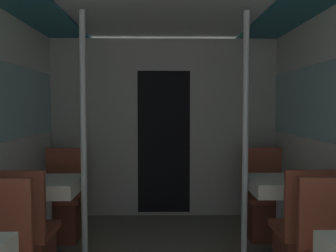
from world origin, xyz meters
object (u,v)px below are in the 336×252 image
object	(u,v)px
support_pole_left_1	(84,137)
chair_right_near_1	(305,249)
dining_table_left_1	(46,193)
chair_left_near_1	(24,251)
support_pole_right_1	(245,136)
dining_table_right_1	(282,192)
chair_right_far_1	(265,210)
chair_left_far_1	(63,211)

from	to	relation	value
support_pole_left_1	chair_right_near_1	xyz separation A→B (m)	(1.74, -0.53, -0.80)
dining_table_left_1	chair_right_near_1	size ratio (longest dim) A/B	0.79
chair_left_near_1	support_pole_right_1	size ratio (longest dim) A/B	0.42
support_pole_left_1	dining_table_right_1	bearing A→B (deg)	0.00
dining_table_left_1	chair_right_near_1	xyz separation A→B (m)	(2.07, -0.53, -0.31)
chair_right_far_1	chair_left_near_1	bearing A→B (deg)	27.15
support_pole_left_1	chair_right_near_1	bearing A→B (deg)	-16.98
support_pole_left_1	dining_table_right_1	size ratio (longest dim) A/B	3.05
dining_table_right_1	chair_left_near_1	bearing A→B (deg)	-165.62
chair_right_far_1	support_pole_right_1	world-z (taller)	support_pole_right_1
support_pole_left_1	dining_table_left_1	bearing A→B (deg)	180.00
dining_table_right_1	chair_right_far_1	bearing A→B (deg)	90.00
chair_left_far_1	support_pole_right_1	distance (m)	1.99
chair_left_near_1	chair_right_far_1	distance (m)	2.33
chair_left_far_1	chair_left_near_1	bearing A→B (deg)	90.00
dining_table_right_1	chair_right_near_1	world-z (taller)	chair_right_near_1
chair_left_near_1	support_pole_left_1	size ratio (longest dim) A/B	0.42
chair_left_far_1	support_pole_right_1	xyz separation A→B (m)	(1.74, -0.53, 0.80)
chair_right_near_1	chair_right_far_1	bearing A→B (deg)	90.00
dining_table_left_1	dining_table_right_1	distance (m)	2.07
support_pole_right_1	dining_table_left_1	bearing A→B (deg)	180.00
dining_table_left_1	dining_table_right_1	size ratio (longest dim) A/B	1.00
chair_right_near_1	chair_right_far_1	size ratio (longest dim) A/B	1.00
chair_left_near_1	chair_right_far_1	xyz separation A→B (m)	(2.07, 1.06, 0.00)
support_pole_left_1	chair_right_far_1	bearing A→B (deg)	16.98
dining_table_right_1	chair_right_far_1	distance (m)	0.61
chair_left_near_1	support_pole_right_1	world-z (taller)	support_pole_right_1
chair_left_far_1	chair_right_far_1	world-z (taller)	same
chair_left_far_1	support_pole_right_1	size ratio (longest dim) A/B	0.42
dining_table_left_1	support_pole_right_1	world-z (taller)	support_pole_right_1
chair_left_far_1	chair_right_near_1	xyz separation A→B (m)	(2.07, -1.06, 0.00)
chair_left_near_1	support_pole_right_1	xyz separation A→B (m)	(1.74, 0.53, 0.80)
support_pole_left_1	chair_right_far_1	xyz separation A→B (m)	(1.74, 0.53, -0.80)
chair_left_near_1	chair_right_far_1	bearing A→B (deg)	27.15
dining_table_left_1	support_pole_left_1	size ratio (longest dim) A/B	0.33
chair_left_far_1	dining_table_right_1	bearing A→B (deg)	165.62
chair_right_near_1	support_pole_right_1	distance (m)	1.02
chair_left_far_1	chair_right_near_1	bearing A→B (deg)	152.85
dining_table_left_1	support_pole_right_1	size ratio (longest dim) A/B	0.33
chair_left_near_1	chair_left_far_1	bearing A→B (deg)	90.00
chair_left_far_1	dining_table_right_1	size ratio (longest dim) A/B	1.27
chair_left_far_1	support_pole_left_1	bearing A→B (deg)	122.02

